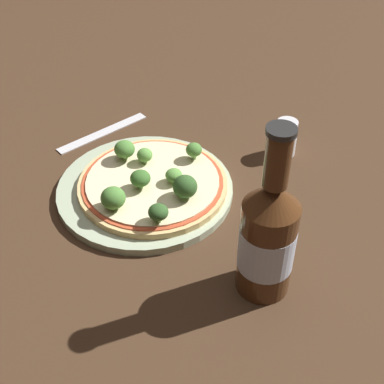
{
  "coord_description": "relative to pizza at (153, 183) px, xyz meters",
  "views": [
    {
      "loc": [
        0.55,
        -0.23,
        0.51
      ],
      "look_at": [
        0.08,
        0.0,
        0.06
      ],
      "focal_mm": 50.0,
      "sensor_mm": 36.0,
      "label": 1
    }
  ],
  "objects": [
    {
      "name": "broccoli_floret_6",
      "position": [
        -0.02,
        0.08,
        0.02
      ],
      "size": [
        0.02,
        0.02,
        0.03
      ],
      "color": "#7A9E5B",
      "rests_on": "pizza"
    },
    {
      "name": "fork",
      "position": [
        -0.18,
        -0.01,
        -0.02
      ],
      "size": [
        0.06,
        0.17,
        0.0
      ],
      "rotation": [
        0.0,
        0.0,
        1.82
      ],
      "color": "silver",
      "rests_on": "ground_plane"
    },
    {
      "name": "broccoli_floret_5",
      "position": [
        0.05,
        0.03,
        0.03
      ],
      "size": [
        0.03,
        0.03,
        0.03
      ],
      "color": "#7A9E5B",
      "rests_on": "pizza"
    },
    {
      "name": "broccoli_floret_3",
      "position": [
        -0.04,
        0.01,
        0.02
      ],
      "size": [
        0.02,
        0.02,
        0.02
      ],
      "color": "#7A9E5B",
      "rests_on": "pizza"
    },
    {
      "name": "plate",
      "position": [
        -0.01,
        -0.01,
        -0.01
      ],
      "size": [
        0.26,
        0.26,
        0.01
      ],
      "color": "#A3B293",
      "rests_on": "ground_plane"
    },
    {
      "name": "broccoli_floret_1",
      "position": [
        0.03,
        -0.07,
        0.02
      ],
      "size": [
        0.03,
        0.03,
        0.03
      ],
      "color": "#7A9E5B",
      "rests_on": "pizza"
    },
    {
      "name": "broccoli_floret_4",
      "position": [
        0.08,
        -0.03,
        0.02
      ],
      "size": [
        0.03,
        0.03,
        0.03
      ],
      "color": "#7A9E5B",
      "rests_on": "pizza"
    },
    {
      "name": "broccoli_floret_2",
      "position": [
        -0.06,
        -0.02,
        0.02
      ],
      "size": [
        0.03,
        0.03,
        0.03
      ],
      "color": "#7A9E5B",
      "rests_on": "pizza"
    },
    {
      "name": "pepper_shaker",
      "position": [
        0.0,
        0.23,
        0.01
      ],
      "size": [
        0.04,
        0.04,
        0.06
      ],
      "color": "silver",
      "rests_on": "ground_plane"
    },
    {
      "name": "broccoli_floret_0",
      "position": [
        0.02,
        0.03,
        0.02
      ],
      "size": [
        0.02,
        0.02,
        0.02
      ],
      "color": "#7A9E5B",
      "rests_on": "pizza"
    },
    {
      "name": "ground_plane",
      "position": [
        0.01,
        0.02,
        -0.02
      ],
      "size": [
        3.0,
        3.0,
        0.0
      ],
      "primitive_type": "plane",
      "color": "#3D2819"
    },
    {
      "name": "beer_bottle",
      "position": [
        0.22,
        0.05,
        0.06
      ],
      "size": [
        0.07,
        0.07,
        0.23
      ],
      "color": "#472814",
      "rests_on": "ground_plane"
    },
    {
      "name": "broccoli_floret_7",
      "position": [
        0.01,
        -0.02,
        0.02
      ],
      "size": [
        0.03,
        0.03,
        0.03
      ],
      "color": "#7A9E5B",
      "rests_on": "pizza"
    },
    {
      "name": "pizza",
      "position": [
        0.0,
        0.0,
        0.0
      ],
      "size": [
        0.22,
        0.22,
        0.01
      ],
      "color": "tan",
      "rests_on": "plate"
    }
  ]
}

